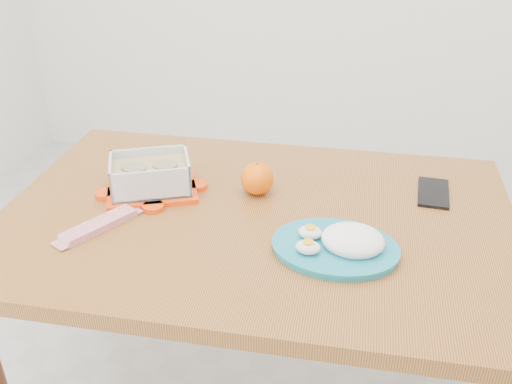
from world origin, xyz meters
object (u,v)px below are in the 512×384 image
(orange_fruit, at_px, (257,179))
(smartphone, at_px, (433,193))
(dining_table, at_px, (256,246))
(rice_plate, at_px, (341,243))
(food_container, at_px, (151,176))

(orange_fruit, height_order, smartphone, orange_fruit)
(orange_fruit, bearing_deg, smartphone, 16.26)
(dining_table, relative_size, rice_plate, 4.65)
(dining_table, relative_size, smartphone, 8.69)
(dining_table, xyz_separation_m, smartphone, (0.41, 0.23, 0.10))
(orange_fruit, relative_size, rice_plate, 0.30)
(smartphone, bearing_deg, food_container, -165.80)
(dining_table, bearing_deg, orange_fruit, 99.29)
(dining_table, height_order, orange_fruit, orange_fruit)
(rice_plate, height_order, smartphone, rice_plate)
(food_container, xyz_separation_m, smartphone, (0.70, 0.20, -0.04))
(dining_table, distance_m, orange_fruit, 0.17)
(dining_table, distance_m, food_container, 0.32)
(rice_plate, bearing_deg, food_container, 164.42)
(dining_table, bearing_deg, food_container, 169.17)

